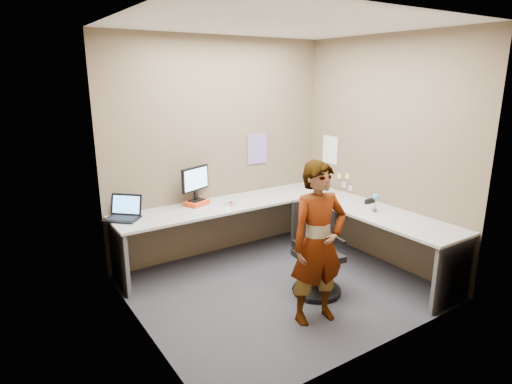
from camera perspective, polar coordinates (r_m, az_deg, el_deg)
ground at (r=4.78m, az=3.27°, el=-12.62°), size 3.00×3.00×0.00m
wall_back at (r=5.40m, az=-4.80°, el=5.79°), size 3.00×0.00×3.00m
wall_right at (r=5.34m, az=16.59°, el=5.10°), size 0.00×2.70×2.70m
wall_left at (r=3.64m, az=-15.72°, el=0.59°), size 0.00×2.70×2.70m
ceiling at (r=4.25m, az=3.86°, el=21.51°), size 3.00×3.00×0.00m
desk at (r=5.07m, az=4.74°, el=-3.72°), size 2.98×2.58×0.73m
paper_ream at (r=5.19m, az=-7.91°, el=-1.43°), size 0.33×0.29×0.05m
monitor at (r=5.13m, az=-8.09°, el=1.50°), size 0.41×0.21×0.41m
laptop at (r=4.87m, az=-17.20°, el=-2.64°), size 0.45×0.45×0.25m
trackball_mouse at (r=5.09m, az=-3.40°, el=-1.64°), size 0.12×0.08×0.07m
origami at (r=4.96m, az=-3.87°, el=-2.07°), size 0.10×0.10×0.06m
stapler at (r=5.39m, az=14.95°, el=-1.16°), size 0.15×0.05×0.05m
flower at (r=5.03m, az=15.62°, el=-1.01°), size 0.07×0.07×0.22m
calendar_purple at (r=5.67m, az=0.17°, el=5.80°), size 0.30×0.01×0.40m
calendar_white at (r=5.96m, az=9.86°, el=5.55°), size 0.01×0.28×0.38m
sticky_note_a at (r=5.77m, az=12.08°, el=2.08°), size 0.01×0.07×0.07m
sticky_note_b at (r=5.84m, az=11.67°, el=0.94°), size 0.01×0.07×0.07m
sticky_note_c at (r=5.76m, az=12.49°, el=0.49°), size 0.01×0.07×0.07m
sticky_note_d at (r=5.88m, az=11.04°, el=2.08°), size 0.01×0.07×0.07m
office_chair at (r=4.59m, az=7.86°, el=-8.53°), size 0.53×0.51×0.96m
person at (r=3.95m, az=8.29°, el=-6.81°), size 0.61×0.45×1.53m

